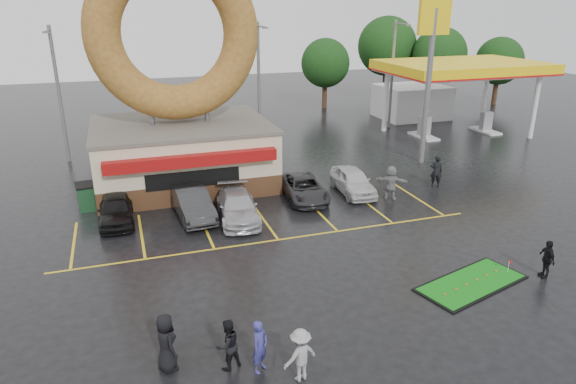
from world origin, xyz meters
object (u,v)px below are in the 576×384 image
object	(u,v)px
car_black	(116,209)
car_dgrey	(193,204)
shell_sign	(431,52)
car_grey	(304,188)
streetlight_right	(393,72)
streetlight_left	(59,92)
person_cameraman	(547,259)
streetlight_mid	(259,80)
dumpster	(96,196)
putting_green	(471,283)
car_white	(353,181)
gas_station	(439,84)
person_blue	(260,346)
donut_shop	(180,110)
car_silver	(238,207)

from	to	relation	value
car_black	car_dgrey	world-z (taller)	car_dgrey
shell_sign	car_grey	bearing A→B (deg)	-158.35
streetlight_right	car_grey	bearing A→B (deg)	-133.21
streetlight_left	person_cameraman	size ratio (longest dim) A/B	5.70
streetlight_mid	dumpster	bearing A→B (deg)	-138.76
streetlight_mid	streetlight_right	world-z (taller)	same
dumpster	streetlight_left	bearing A→B (deg)	94.69
shell_sign	car_grey	xyz separation A→B (m)	(-10.08, -4.00, -6.75)
car_dgrey	putting_green	size ratio (longest dim) A/B	0.90
streetlight_mid	car_white	xyz separation A→B (m)	(1.94, -12.92, -4.06)
shell_sign	dumpster	distance (m)	22.15
gas_station	person_cameraman	xyz separation A→B (m)	(-10.86, -24.12, -2.91)
streetlight_right	person_blue	world-z (taller)	streetlight_right
shell_sign	streetlight_mid	bearing A→B (deg)	135.27
person_blue	person_cameraman	xyz separation A→B (m)	(12.33, 1.79, -0.06)
streetlight_mid	car_white	size ratio (longest dim) A/B	2.12
donut_shop	dumpster	distance (m)	6.84
streetlight_mid	car_silver	xyz separation A→B (m)	(-5.21, -14.53, -4.11)
person_blue	streetlight_right	bearing A→B (deg)	14.25
donut_shop	car_dgrey	world-z (taller)	donut_shop
car_silver	gas_station	bearing A→B (deg)	40.42
shell_sign	putting_green	size ratio (longest dim) A/B	2.13
car_white	dumpster	xyz separation A→B (m)	(-13.98, 2.36, -0.07)
gas_station	streetlight_mid	distance (m)	16.04
car_grey	car_black	bearing A→B (deg)	-174.44
streetlight_left	streetlight_mid	size ratio (longest dim) A/B	1.00
streetlight_right	dumpster	size ratio (longest dim) A/B	5.00
shell_sign	car_white	xyz separation A→B (m)	(-7.06, -4.00, -6.65)
shell_sign	car_dgrey	world-z (taller)	shell_sign
streetlight_left	car_grey	xyz separation A→B (m)	(12.92, -11.92, -4.15)
person_cameraman	car_grey	bearing A→B (deg)	-138.78
dumpster	donut_shop	bearing A→B (deg)	20.53
donut_shop	putting_green	bearing A→B (deg)	-60.24
car_dgrey	person_cameraman	xyz separation A→B (m)	(12.47, -10.53, 0.05)
car_white	car_black	bearing A→B (deg)	-175.35
dumpster	car_white	bearing A→B (deg)	-16.44
person_cameraman	car_silver	bearing A→B (deg)	-120.60
streetlight_left	shell_sign	bearing A→B (deg)	-18.99
putting_green	gas_station	bearing A→B (deg)	59.44
donut_shop	shell_sign	size ratio (longest dim) A/B	1.27
person_cameraman	putting_green	world-z (taller)	person_cameraman
gas_station	dumpster	distance (m)	30.13
car_grey	shell_sign	bearing A→B (deg)	26.77
car_white	person_cameraman	bearing A→B (deg)	-69.73
car_dgrey	person_blue	xyz separation A→B (m)	(0.14, -12.32, 0.11)
car_black	dumpster	xyz separation A→B (m)	(-0.99, 2.43, -0.05)
donut_shop	car_silver	xyz separation A→B (m)	(1.79, -6.58, -3.79)
streetlight_mid	car_white	distance (m)	13.68
streetlight_mid	putting_green	world-z (taller)	streetlight_mid
car_dgrey	car_white	distance (m)	9.29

